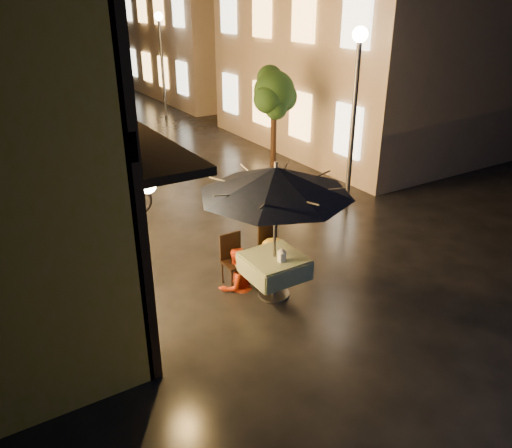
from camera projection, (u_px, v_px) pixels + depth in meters
ground at (297, 268)px, 9.73m from camera, size 90.00×90.00×0.00m
east_building_near at (367, 41)px, 16.90m from camera, size 7.30×9.30×6.80m
east_building_far at (213, 20)px, 25.70m from camera, size 7.30×10.30×7.30m
street_tree at (274, 94)px, 13.36m from camera, size 1.43×1.20×3.15m
streetlamp_near at (356, 87)px, 11.49m from camera, size 0.36×0.36×4.23m
streetlamp_far at (161, 46)px, 20.78m from camera, size 0.36×0.36×4.23m
cafe_table at (274, 266)px, 8.61m from camera, size 0.99×0.99×0.78m
patio_umbrella at (276, 181)px, 7.95m from camera, size 2.56×2.56×2.46m
cafe_chair_left at (233, 257)px, 9.01m from camera, size 0.42×0.42×0.97m
cafe_chair_right at (270, 246)px, 9.39m from camera, size 0.42×0.42×0.97m
table_lantern at (282, 254)px, 8.30m from camera, size 0.16×0.16×0.25m
person_orange at (236, 250)px, 8.78m from camera, size 0.78×0.63×1.51m
person_yellow at (274, 240)px, 9.09m from camera, size 1.02×0.60×1.55m
bicycle_0 at (107, 211)px, 11.20m from camera, size 1.69×1.15×0.84m
bicycle_1 at (114, 199)px, 11.52m from camera, size 1.84×0.53×1.10m
bicycle_2 at (84, 195)px, 12.07m from camera, size 1.76×0.87×0.88m
bicycle_3 at (90, 175)px, 13.24m from camera, size 1.66×1.09×0.97m
bicycle_4 at (61, 170)px, 13.87m from camera, size 1.63×0.77×0.82m
bicycle_5 at (59, 152)px, 14.93m from camera, size 1.90×0.77×1.11m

